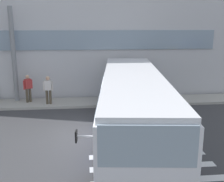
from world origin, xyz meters
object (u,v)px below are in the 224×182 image
passenger_near_column (28,87)px  passenger_by_doorway (48,88)px  safety_bollard_yellow (150,100)px  bus_main_foreground (133,105)px  entry_support_column (14,55)px

passenger_near_column → passenger_by_doorway: 1.37m
safety_bollard_yellow → bus_main_foreground: bearing=-114.0°
passenger_by_doorway → safety_bollard_yellow: size_ratio=1.86×
passenger_near_column → entry_support_column: bearing=150.2°
entry_support_column → bus_main_foreground: (6.28, -5.68, -1.64)m
entry_support_column → safety_bollard_yellow: entry_support_column is taller
passenger_near_column → passenger_by_doorway: size_ratio=1.00×
bus_main_foreground → passenger_by_doorway: 6.32m
entry_support_column → bus_main_foreground: size_ratio=0.46×
entry_support_column → safety_bollard_yellow: size_ratio=6.29×
safety_bollard_yellow → passenger_by_doorway: bearing=172.1°
entry_support_column → passenger_by_doorway: size_ratio=3.38×
passenger_near_column → passenger_by_doorway: (1.26, -0.52, 0.03)m
entry_support_column → passenger_by_doorway: bearing=-25.2°
bus_main_foreground → passenger_near_column: size_ratio=7.28×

